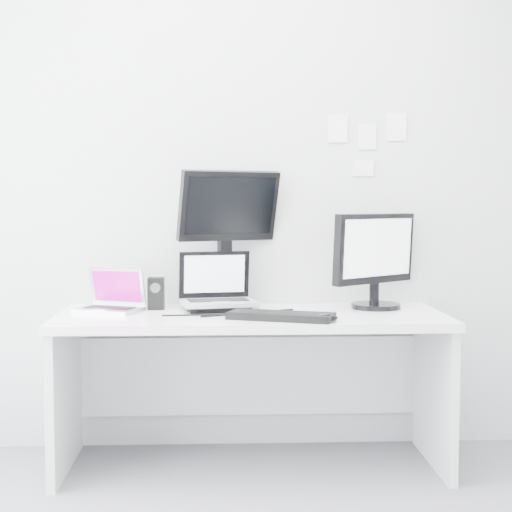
{
  "coord_description": "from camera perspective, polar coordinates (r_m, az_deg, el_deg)",
  "views": [
    {
      "loc": [
        -0.13,
        -2.29,
        1.25
      ],
      "look_at": [
        0.02,
        1.23,
        1.0
      ],
      "focal_mm": 53.79,
      "sensor_mm": 36.0,
      "label": 1
    }
  ],
  "objects": [
    {
      "name": "back_wall",
      "position": [
        3.89,
        -0.53,
        5.53
      ],
      "size": [
        3.6,
        0.0,
        3.6
      ],
      "primitive_type": "plane",
      "rotation": [
        1.57,
        0.0,
        0.0
      ],
      "color": "silver",
      "rests_on": "ground"
    },
    {
      "name": "desk",
      "position": [
        3.65,
        -0.33,
        -9.97
      ],
      "size": [
        1.8,
        0.7,
        0.73
      ],
      "primitive_type": "cube",
      "color": "white",
      "rests_on": "ground"
    },
    {
      "name": "macbook",
      "position": [
        3.68,
        -10.93,
        -2.43
      ],
      "size": [
        0.35,
        0.31,
        0.22
      ],
      "primitive_type": "cube",
      "rotation": [
        0.0,
        0.0,
        -0.38
      ],
      "color": "silver",
      "rests_on": "desk"
    },
    {
      "name": "speaker",
      "position": [
        3.74,
        -7.44,
        -2.77
      ],
      "size": [
        0.1,
        0.1,
        0.15
      ],
      "primitive_type": "cube",
      "rotation": [
        0.0,
        0.0,
        0.31
      ],
      "color": "black",
      "rests_on": "desk"
    },
    {
      "name": "dell_laptop",
      "position": [
        3.65,
        -2.81,
        -1.85
      ],
      "size": [
        0.39,
        0.33,
        0.29
      ],
      "primitive_type": "cube",
      "rotation": [
        0.0,
        0.0,
        0.19
      ],
      "color": "#9FA2A5",
      "rests_on": "desk"
    },
    {
      "name": "rear_monitor",
      "position": [
        3.78,
        -2.16,
        1.41
      ],
      "size": [
        0.54,
        0.37,
        0.69
      ],
      "primitive_type": "cube",
      "rotation": [
        0.0,
        0.0,
        0.42
      ],
      "color": "black",
      "rests_on": "desk"
    },
    {
      "name": "samsung_monitor",
      "position": [
        3.77,
        8.93,
        -0.24
      ],
      "size": [
        0.56,
        0.51,
        0.48
      ],
      "primitive_type": "cube",
      "rotation": [
        0.0,
        0.0,
        0.65
      ],
      "color": "black",
      "rests_on": "desk"
    },
    {
      "name": "keyboard",
      "position": [
        3.4,
        1.86,
        -4.48
      ],
      "size": [
        0.49,
        0.31,
        0.03
      ],
      "primitive_type": "cube",
      "rotation": [
        0.0,
        0.0,
        -0.34
      ],
      "color": "black",
      "rests_on": "desk"
    },
    {
      "name": "mouse",
      "position": [
        3.33,
        5.22,
        -4.63
      ],
      "size": [
        0.13,
        0.1,
        0.04
      ],
      "primitive_type": "ellipsoid",
      "rotation": [
        0.0,
        0.0,
        0.3
      ],
      "color": "black",
      "rests_on": "desk"
    },
    {
      "name": "wall_note_0",
      "position": [
        3.94,
        6.11,
        9.41
      ],
      "size": [
        0.1,
        0.0,
        0.14
      ],
      "primitive_type": "cube",
      "color": "white",
      "rests_on": "back_wall"
    },
    {
      "name": "wall_note_1",
      "position": [
        3.97,
        8.27,
        8.79
      ],
      "size": [
        0.09,
        0.0,
        0.13
      ],
      "primitive_type": "cube",
      "color": "white",
      "rests_on": "back_wall"
    },
    {
      "name": "wall_note_2",
      "position": [
        4.0,
        10.42,
        9.44
      ],
      "size": [
        0.1,
        0.0,
        0.14
      ],
      "primitive_type": "cube",
      "color": "white",
      "rests_on": "back_wall"
    },
    {
      "name": "wall_note_3",
      "position": [
        3.95,
        7.96,
        6.48
      ],
      "size": [
        0.11,
        0.0,
        0.08
      ],
      "primitive_type": "cube",
      "color": "white",
      "rests_on": "back_wall"
    }
  ]
}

